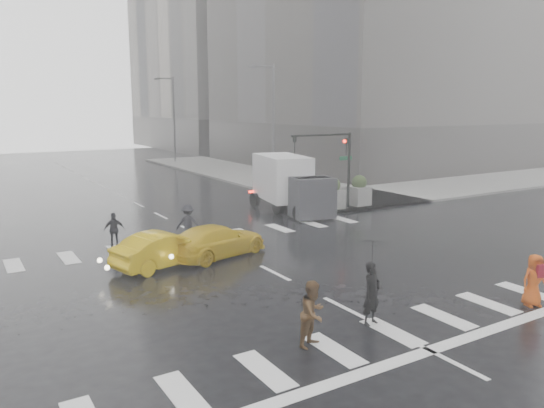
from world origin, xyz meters
TOP-DOWN VIEW (x-y plane):
  - ground at (0.00, 0.00)m, footprint 120.00×120.00m
  - sidewalk_ne at (19.50, 17.50)m, footprint 35.00×35.00m
  - building_ne_far at (29.00, 56.00)m, footprint 26.05×26.05m
  - road_markings at (0.00, 0.00)m, footprint 18.00×48.00m
  - traffic_signal_pole at (9.01, 8.01)m, footprint 4.45×0.42m
  - street_lamp_near at (10.87, 18.00)m, footprint 2.15×0.22m
  - street_lamp_far at (10.87, 38.00)m, footprint 2.15×0.22m
  - planter_west at (7.00, 8.20)m, footprint 1.10×1.10m
  - planter_mid at (9.00, 8.20)m, footprint 1.10×1.10m
  - planter_east at (11.00, 8.20)m, footprint 1.10×1.10m
  - pedestrian_black at (-0.13, -5.29)m, footprint 1.15×1.17m
  - pedestrian_brown at (-2.29, -5.53)m, footprint 1.01×0.92m
  - pedestrian_orange at (4.99, -6.80)m, footprint 0.91×0.74m
  - pedestrian_far_a at (-3.96, 6.67)m, footprint 0.97×0.70m
  - pedestrian_far_b at (-0.88, 5.94)m, footprint 1.22×1.00m
  - taxi_mid at (-3.07, 2.89)m, footprint 4.29×2.43m
  - taxi_rear at (-0.85, 3.06)m, footprint 4.30×2.87m
  - box_truck at (6.68, 9.17)m, footprint 2.24×5.98m

SIDE VIEW (x-z plane):
  - ground at x=0.00m, z-range 0.00..0.00m
  - road_markings at x=0.00m, z-range 0.00..0.01m
  - sidewalk_ne at x=19.50m, z-range 0.00..0.15m
  - taxi_rear at x=-0.85m, z-range 0.00..1.30m
  - taxi_mid at x=-3.07m, z-range 0.00..1.34m
  - pedestrian_far_a at x=-3.96m, z-range 0.00..1.50m
  - pedestrian_orange at x=4.99m, z-range 0.01..1.62m
  - pedestrian_far_b at x=-0.88m, z-range 0.00..1.66m
  - pedestrian_brown at x=-2.29m, z-range 0.00..1.71m
  - planter_west at x=7.00m, z-range 0.08..1.88m
  - planter_mid at x=9.00m, z-range 0.08..1.88m
  - planter_east at x=11.00m, z-range 0.08..1.88m
  - pedestrian_black at x=-0.13m, z-range 0.37..2.80m
  - box_truck at x=6.68m, z-range 0.11..3.28m
  - traffic_signal_pole at x=9.01m, z-range 0.97..5.47m
  - street_lamp_near at x=10.87m, z-range 0.45..9.45m
  - street_lamp_far at x=10.87m, z-range 0.45..9.45m
  - building_ne_far at x=29.00m, z-range -1.73..34.27m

